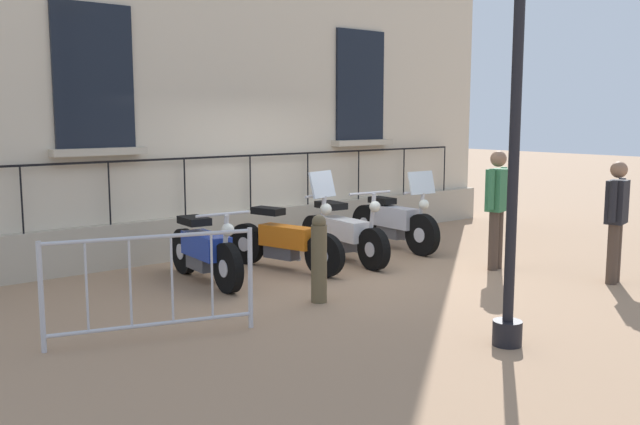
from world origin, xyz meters
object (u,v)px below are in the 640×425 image
Objects in this scene: motorcycle_white at (343,234)px; motorcycle_silver at (395,223)px; bollard at (319,258)px; motorcycle_orange at (286,241)px; motorcycle_blue at (205,252)px; pedestrian_walking at (497,203)px; pedestrian_standing at (616,215)px; crowd_barrier at (151,283)px.

motorcycle_silver is (-0.18, 1.27, 0.03)m from motorcycle_white.
motorcycle_orange is at bearing 156.14° from bollard.
motorcycle_orange is 2.33m from motorcycle_silver.
motorcycle_white reaches higher than motorcycle_blue.
motorcycle_orange is 1.06m from motorcycle_white.
pedestrian_walking is (1.97, 0.04, 0.52)m from motorcycle_silver.
motorcycle_silver is 1.27× the size of pedestrian_standing.
bollard is at bearing 91.07° from crowd_barrier.
crowd_barrier is 2.14m from bollard.
pedestrian_standing reaches higher than motorcycle_blue.
motorcycle_white is 4.24m from crowd_barrier.
motorcycle_silver is 1.20× the size of pedestrian_walking.
crowd_barrier is 5.24m from pedestrian_walking.
motorcycle_orange is at bearing -127.53° from pedestrian_walking.
pedestrian_walking reaches higher than motorcycle_silver.
motorcycle_silver is 1.95× the size of bollard.
crowd_barrier is at bearing -91.87° from pedestrian_walking.
motorcycle_blue is 4.13m from pedestrian_walking.
crowd_barrier is (1.63, -3.91, 0.16)m from motorcycle_white.
motorcycle_orange is 3.03m from pedestrian_walking.
crowd_barrier is (1.80, -5.18, 0.13)m from motorcycle_silver.
motorcycle_blue is 1.15× the size of pedestrian_walking.
motorcycle_white is at bearing -82.08° from motorcycle_silver.
crowd_barrier is at bearing -106.24° from pedestrian_standing.
bollard is (1.59, -1.77, 0.12)m from motorcycle_white.
motorcycle_white reaches higher than crowd_barrier.
crowd_barrier is at bearing -59.96° from motorcycle_orange.
crowd_barrier is 5.97m from pedestrian_standing.
bollard is at bearing -115.47° from pedestrian_standing.
motorcycle_orange reaches higher than motorcycle_white.
crowd_barrier is 1.23× the size of pedestrian_standing.
motorcycle_silver is at bearing 91.16° from motorcycle_blue.
motorcycle_orange is at bearing 120.04° from crowd_barrier.
pedestrian_walking reaches higher than motorcycle_white.
motorcycle_orange reaches higher than bollard.
pedestrian_walking is (0.17, 5.22, 0.39)m from crowd_barrier.
motorcycle_orange is at bearing 86.29° from motorcycle_blue.
crowd_barrier is at bearing -70.81° from motorcycle_silver.
bollard is 3.12m from pedestrian_walking.
motorcycle_white is at bearing 131.87° from bollard.
motorcycle_silver is 5.49m from crowd_barrier.
crowd_barrier is at bearing -67.42° from motorcycle_white.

